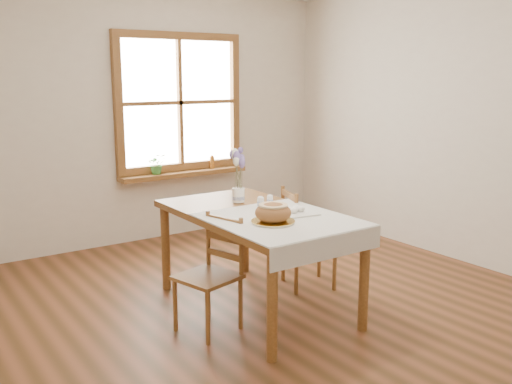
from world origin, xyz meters
TOP-DOWN VIEW (x-y plane):
  - ground at (0.00, 0.00)m, footprint 5.00×5.00m
  - room_walls at (0.00, 0.00)m, footprint 4.60×5.10m
  - window at (0.50, 2.47)m, footprint 1.46×0.08m
  - window_sill at (0.50, 2.40)m, footprint 1.46×0.20m
  - dining_table at (0.00, 0.30)m, footprint 0.90×1.60m
  - table_linen at (0.00, -0.00)m, footprint 0.91×0.99m
  - chair_left at (-0.49, 0.17)m, footprint 0.47×0.46m
  - chair_right at (0.63, 0.44)m, footprint 0.51×0.50m
  - bread_plate at (-0.11, -0.06)m, footprint 0.31×0.31m
  - bread_loaf at (-0.11, -0.06)m, footprint 0.25×0.25m
  - egg_napkin at (0.19, 0.04)m, footprint 0.28×0.25m
  - eggs at (0.19, 0.04)m, footprint 0.22×0.20m
  - salt_shaker at (0.06, 0.33)m, footprint 0.06×0.06m
  - pepper_shaker at (0.18, 0.37)m, footprint 0.06×0.06m
  - flower_vase at (0.06, 0.63)m, footprint 0.12×0.12m
  - lavender_bouquet at (0.06, 0.63)m, footprint 0.18×0.18m
  - potted_plant at (0.18, 2.40)m, footprint 0.23×0.25m
  - amber_bottle at (0.85, 2.40)m, footprint 0.07×0.07m

SIDE VIEW (x-z plane):
  - ground at x=0.00m, z-range 0.00..0.00m
  - chair_left at x=-0.49m, z-range 0.00..0.80m
  - chair_right at x=0.63m, z-range 0.00..0.83m
  - dining_table at x=0.00m, z-range 0.29..1.04m
  - window_sill at x=0.50m, z-range 0.66..0.71m
  - table_linen at x=0.00m, z-range 0.75..0.76m
  - egg_napkin at x=0.19m, z-range 0.76..0.77m
  - bread_plate at x=-0.11m, z-range 0.76..0.78m
  - amber_bottle at x=0.85m, z-range 0.71..0.86m
  - eggs at x=0.19m, z-range 0.77..0.81m
  - potted_plant at x=0.18m, z-range 0.71..0.88m
  - flower_vase at x=0.06m, z-range 0.75..0.86m
  - pepper_shaker at x=0.18m, z-range 0.76..0.85m
  - salt_shaker at x=0.06m, z-range 0.76..0.86m
  - bread_loaf at x=-0.11m, z-range 0.78..0.91m
  - lavender_bouquet at x=0.06m, z-range 0.86..1.19m
  - window at x=0.50m, z-range 0.72..2.18m
  - room_walls at x=0.00m, z-range 0.38..3.03m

